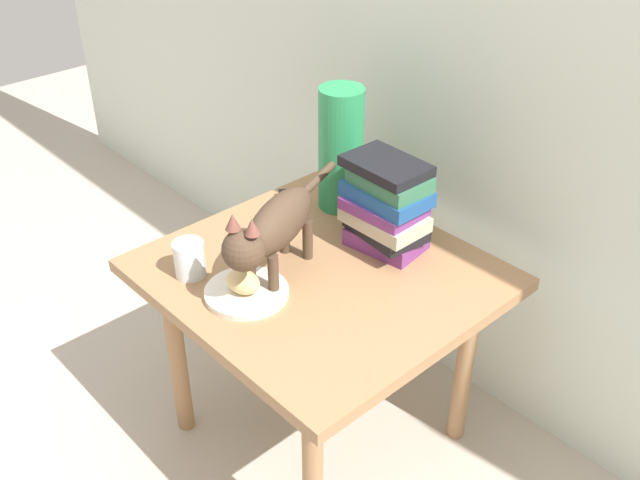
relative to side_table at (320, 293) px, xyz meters
name	(u,v)px	position (x,y,z in m)	size (l,w,h in m)	color
ground_plane	(320,429)	(0.00, 0.00, -0.45)	(6.00, 6.00, 0.00)	#B2A899
side_table	(320,293)	(0.00, 0.00, 0.00)	(0.72, 0.68, 0.52)	#9E724C
plate	(247,292)	(-0.04, -0.18, 0.08)	(0.18, 0.18, 0.01)	silver
bread_roll	(243,282)	(-0.04, -0.19, 0.11)	(0.08, 0.06, 0.05)	#E0BC7A
cat	(273,228)	(-0.04, -0.10, 0.20)	(0.22, 0.45, 0.23)	#4C3828
book_stack	(386,206)	(0.04, 0.17, 0.18)	(0.20, 0.15, 0.23)	#72337A
green_vase	(341,149)	(-0.18, 0.24, 0.23)	(0.11, 0.11, 0.32)	#288C51
candle_jar	(190,261)	(-0.18, -0.23, 0.11)	(0.07, 0.07, 0.08)	silver
tv_remote	(288,206)	(-0.25, 0.12, 0.08)	(0.15, 0.04, 0.02)	black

